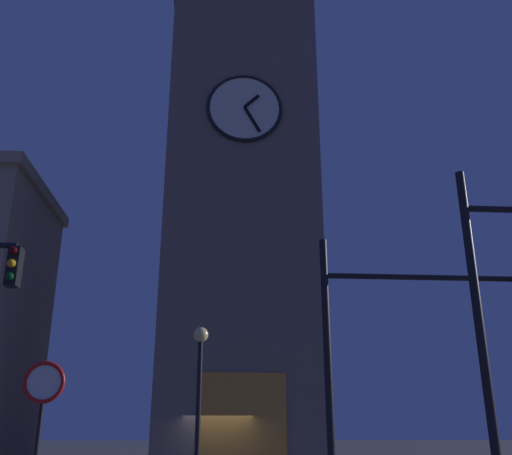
{
  "coord_description": "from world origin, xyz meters",
  "views": [
    {
      "loc": [
        0.19,
        21.53,
        2.03
      ],
      "look_at": [
        -1.67,
        -4.31,
        11.21
      ],
      "focal_mm": 40.07,
      "sensor_mm": 36.0,
      "label": 1
    }
  ],
  "objects_px": {
    "clocktower": "(239,211)",
    "street_lamp": "(199,378)",
    "no_horn_sign": "(42,399)",
    "traffic_signal_near": "(397,337)"
  },
  "relations": [
    {
      "from": "clocktower",
      "to": "traffic_signal_near",
      "type": "distance_m",
      "value": 16.55
    },
    {
      "from": "traffic_signal_near",
      "to": "street_lamp",
      "type": "distance_m",
      "value": 6.69
    },
    {
      "from": "clocktower",
      "to": "no_horn_sign",
      "type": "distance_m",
      "value": 17.88
    },
    {
      "from": "traffic_signal_near",
      "to": "street_lamp",
      "type": "xyz_separation_m",
      "value": [
        4.18,
        -5.2,
        -0.43
      ]
    },
    {
      "from": "street_lamp",
      "to": "no_horn_sign",
      "type": "height_order",
      "value": "street_lamp"
    },
    {
      "from": "traffic_signal_near",
      "to": "street_lamp",
      "type": "bearing_deg",
      "value": -51.16
    },
    {
      "from": "clocktower",
      "to": "street_lamp",
      "type": "distance_m",
      "value": 12.48
    },
    {
      "from": "clocktower",
      "to": "traffic_signal_near",
      "type": "xyz_separation_m",
      "value": [
        -2.73,
        14.13,
        -8.18
      ]
    },
    {
      "from": "clocktower",
      "to": "street_lamp",
      "type": "relative_size",
      "value": 6.24
    },
    {
      "from": "traffic_signal_near",
      "to": "street_lamp",
      "type": "relative_size",
      "value": 1.22
    }
  ]
}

